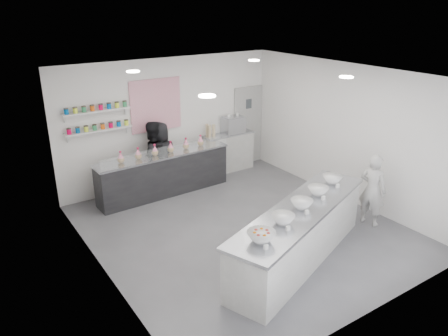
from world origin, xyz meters
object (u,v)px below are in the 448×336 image
(back_bar, at_px, (164,174))
(staff_left, at_px, (152,158))
(espresso_machine, at_px, (233,125))
(espresso_ledge, at_px, (229,152))
(woman_prep, at_px, (372,190))
(staff_right, at_px, (161,157))
(prep_counter, at_px, (300,234))

(back_bar, relative_size, staff_left, 1.87)
(espresso_machine, height_order, staff_left, staff_left)
(espresso_machine, bearing_deg, espresso_ledge, 180.00)
(back_bar, bearing_deg, staff_left, 119.78)
(woman_prep, relative_size, staff_right, 0.89)
(staff_left, xyz_separation_m, staff_right, (0.22, 0.00, -0.03))
(woman_prep, bearing_deg, staff_left, 24.00)
(espresso_machine, xyz_separation_m, woman_prep, (0.56, -3.99, -0.48))
(prep_counter, distance_m, staff_left, 4.11)
(staff_right, bearing_deg, woman_prep, 134.53)
(prep_counter, bearing_deg, espresso_machine, 49.06)
(back_bar, relative_size, woman_prep, 2.16)
(prep_counter, relative_size, woman_prep, 2.48)
(woman_prep, bearing_deg, espresso_machine, -5.53)
(espresso_ledge, distance_m, staff_left, 2.27)
(back_bar, bearing_deg, espresso_ledge, 9.86)
(prep_counter, height_order, espresso_ledge, espresso_ledge)
(espresso_machine, distance_m, staff_left, 2.40)
(prep_counter, xyz_separation_m, espresso_ledge, (1.39, 4.18, 0.00))
(staff_left, bearing_deg, prep_counter, 101.45)
(espresso_machine, distance_m, woman_prep, 4.06)
(espresso_ledge, xyz_separation_m, espresso_machine, (0.14, 0.00, 0.71))
(espresso_machine, height_order, woman_prep, woman_prep)
(back_bar, height_order, staff_right, staff_right)
(back_bar, bearing_deg, woman_prep, -53.93)
(espresso_machine, xyz_separation_m, staff_right, (-2.15, -0.18, -0.39))
(woman_prep, height_order, staff_right, staff_right)
(back_bar, relative_size, espresso_ledge, 2.35)
(espresso_machine, bearing_deg, woman_prep, -82.05)
(staff_left, bearing_deg, woman_prep, 127.14)
(espresso_ledge, distance_m, staff_right, 2.05)
(back_bar, xyz_separation_m, espresso_machine, (2.21, 0.43, 0.72))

